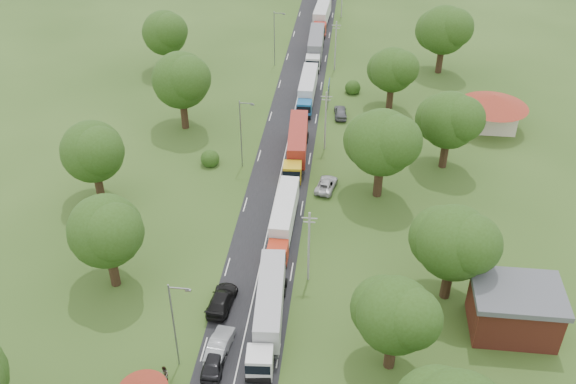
# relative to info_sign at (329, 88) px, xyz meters

# --- Properties ---
(ground) EXTENTS (260.00, 260.00, 0.00)m
(ground) POSITION_rel_info_sign_xyz_m (-5.20, -35.00, -3.00)
(ground) COLOR #284115
(ground) RESTS_ON ground
(road) EXTENTS (8.00, 200.00, 0.04)m
(road) POSITION_rel_info_sign_xyz_m (-5.20, -15.00, -3.00)
(road) COLOR black
(road) RESTS_ON ground
(info_sign) EXTENTS (0.12, 3.10, 4.10)m
(info_sign) POSITION_rel_info_sign_xyz_m (0.00, 0.00, 0.00)
(info_sign) COLOR slate
(info_sign) RESTS_ON ground
(pole_1) EXTENTS (1.60, 0.24, 9.00)m
(pole_1) POSITION_rel_info_sign_xyz_m (0.30, -42.00, 1.68)
(pole_1) COLOR gray
(pole_1) RESTS_ON ground
(pole_2) EXTENTS (1.60, 0.24, 9.00)m
(pole_2) POSITION_rel_info_sign_xyz_m (0.30, -14.00, 1.68)
(pole_2) COLOR gray
(pole_2) RESTS_ON ground
(pole_3) EXTENTS (1.60, 0.24, 9.00)m
(pole_3) POSITION_rel_info_sign_xyz_m (0.30, 14.00, 1.68)
(pole_3) COLOR gray
(pole_3) RESTS_ON ground
(lamp_0) EXTENTS (2.03, 0.22, 10.00)m
(lamp_0) POSITION_rel_info_sign_xyz_m (-10.55, -55.00, 2.55)
(lamp_0) COLOR slate
(lamp_0) RESTS_ON ground
(lamp_1) EXTENTS (2.03, 0.22, 10.00)m
(lamp_1) POSITION_rel_info_sign_xyz_m (-10.55, -20.00, 2.55)
(lamp_1) COLOR slate
(lamp_1) RESTS_ON ground
(lamp_2) EXTENTS (2.03, 0.22, 10.00)m
(lamp_2) POSITION_rel_info_sign_xyz_m (-10.55, 15.00, 2.55)
(lamp_2) COLOR slate
(lamp_2) RESTS_ON ground
(tree_2) EXTENTS (8.00, 8.00, 10.10)m
(tree_2) POSITION_rel_info_sign_xyz_m (8.79, -52.86, 3.59)
(tree_2) COLOR #382616
(tree_2) RESTS_ON ground
(tree_3) EXTENTS (8.80, 8.80, 11.07)m
(tree_3) POSITION_rel_info_sign_xyz_m (14.79, -42.84, 4.22)
(tree_3) COLOR #382616
(tree_3) RESTS_ON ground
(tree_4) EXTENTS (9.60, 9.60, 12.05)m
(tree_4) POSITION_rel_info_sign_xyz_m (7.79, -24.83, 4.85)
(tree_4) COLOR #382616
(tree_4) RESTS_ON ground
(tree_5) EXTENTS (8.80, 8.80, 11.07)m
(tree_5) POSITION_rel_info_sign_xyz_m (16.79, -16.84, 4.22)
(tree_5) COLOR #382616
(tree_5) RESTS_ON ground
(tree_6) EXTENTS (8.00, 8.00, 10.10)m
(tree_6) POSITION_rel_info_sign_xyz_m (9.79, 0.14, 3.59)
(tree_6) COLOR #382616
(tree_6) RESTS_ON ground
(tree_7) EXTENTS (9.60, 9.60, 12.05)m
(tree_7) POSITION_rel_info_sign_xyz_m (18.79, 15.17, 4.85)
(tree_7) COLOR #382616
(tree_7) RESTS_ON ground
(tree_10) EXTENTS (8.80, 8.80, 11.07)m
(tree_10) POSITION_rel_info_sign_xyz_m (-20.21, -44.84, 4.22)
(tree_10) COLOR #382616
(tree_10) RESTS_ON ground
(tree_11) EXTENTS (8.80, 8.80, 11.07)m
(tree_11) POSITION_rel_info_sign_xyz_m (-27.21, -29.84, 4.22)
(tree_11) COLOR #382616
(tree_11) RESTS_ON ground
(tree_12) EXTENTS (9.60, 9.60, 12.05)m
(tree_12) POSITION_rel_info_sign_xyz_m (-21.21, -9.83, 4.85)
(tree_12) COLOR #382616
(tree_12) RESTS_ON ground
(tree_13) EXTENTS (8.80, 8.80, 11.07)m
(tree_13) POSITION_rel_info_sign_xyz_m (-29.21, 10.16, 4.22)
(tree_13) COLOR #382616
(tree_13) RESTS_ON ground
(house_brick) EXTENTS (8.60, 6.60, 5.20)m
(house_brick) POSITION_rel_info_sign_xyz_m (20.80, -47.00, -0.35)
(house_brick) COLOR maroon
(house_brick) RESTS_ON ground
(house_cream) EXTENTS (10.08, 10.08, 5.80)m
(house_cream) POSITION_rel_info_sign_xyz_m (24.80, -5.00, 0.64)
(house_cream) COLOR beige
(house_cream) RESTS_ON ground
(truck_0) EXTENTS (3.27, 14.58, 4.02)m
(truck_0) POSITION_rel_info_sign_xyz_m (-3.00, -49.07, -0.87)
(truck_0) COLOR silver
(truck_0) RESTS_ON ground
(truck_1) EXTENTS (2.44, 13.51, 3.74)m
(truck_1) POSITION_rel_info_sign_xyz_m (-3.30, -33.88, -1.02)
(truck_1) COLOR #A82913
(truck_1) RESTS_ON ground
(truck_2) EXTENTS (3.14, 14.58, 4.03)m
(truck_2) POSITION_rel_info_sign_xyz_m (-3.42, -16.95, -0.86)
(truck_2) COLOR #BC9516
(truck_2) RESTS_ON ground
(truck_3) EXTENTS (2.39, 13.75, 3.81)m
(truck_3) POSITION_rel_info_sign_xyz_m (-3.51, 1.38, -0.98)
(truck_3) COLOR #17558F
(truck_3) RESTS_ON ground
(truck_4) EXTENTS (2.84, 15.07, 4.17)m
(truck_4) POSITION_rel_info_sign_xyz_m (-3.56, 19.35, -0.79)
(truck_4) COLOR silver
(truck_4) RESTS_ON ground
(truck_5) EXTENTS (3.12, 15.17, 4.20)m
(truck_5) POSITION_rel_info_sign_xyz_m (-3.54, 36.13, -0.78)
(truck_5) COLOR #A72219
(truck_5) RESTS_ON ground
(car_lane_front) EXTENTS (1.95, 4.81, 1.64)m
(car_lane_front) POSITION_rel_info_sign_xyz_m (-7.32, -55.00, -2.18)
(car_lane_front) COLOR black
(car_lane_front) RESTS_ON ground
(car_lane_mid) EXTENTS (2.26, 5.21, 1.67)m
(car_lane_mid) POSITION_rel_info_sign_xyz_m (-7.20, -53.00, -2.17)
(car_lane_mid) COLOR #919599
(car_lane_mid) RESTS_ON ground
(car_lane_rear) EXTENTS (2.80, 5.83, 1.64)m
(car_lane_rear) POSITION_rel_info_sign_xyz_m (-8.20, -47.00, -2.18)
(car_lane_rear) COLOR black
(car_lane_rear) RESTS_ON ground
(car_verge_near) EXTENTS (3.14, 5.21, 1.35)m
(car_verge_near) POSITION_rel_info_sign_xyz_m (1.18, -24.30, -2.33)
(car_verge_near) COLOR #B0B0B0
(car_verge_near) RESTS_ON ground
(car_verge_far) EXTENTS (2.32, 4.82, 1.59)m
(car_verge_far) POSITION_rel_info_sign_xyz_m (2.14, -3.85, -2.21)
(car_verge_far) COLOR #505257
(car_verge_far) RESTS_ON ground
(pedestrian_booth) EXTENTS (0.98, 1.05, 1.72)m
(pedestrian_booth) POSITION_rel_info_sign_xyz_m (-11.47, -57.00, -2.14)
(pedestrian_booth) COLOR gray
(pedestrian_booth) RESTS_ON ground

